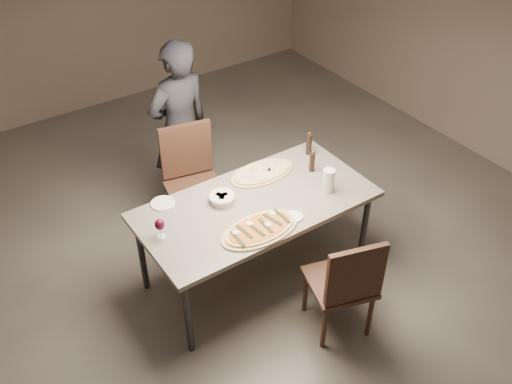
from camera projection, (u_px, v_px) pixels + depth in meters
room at (256, 128)px, 3.90m from camera, size 7.00×7.00×7.00m
dining_table at (256, 208)px, 4.33m from camera, size 1.80×0.90×0.75m
zucchini_pizza at (260, 229)px, 4.03m from camera, size 0.62×0.34×0.05m
ham_pizza at (262, 172)px, 4.58m from camera, size 0.56×0.31×0.04m
bread_basket at (222, 198)px, 4.28m from camera, size 0.20×0.20×0.07m
oil_dish at (294, 217)px, 4.15m from camera, size 0.13×0.13×0.02m
pepper_mill_left at (309, 144)px, 4.76m from camera, size 0.05×0.05×0.21m
pepper_mill_right at (312, 162)px, 4.57m from camera, size 0.05×0.05×0.19m
carafe at (328, 181)px, 4.35m from camera, size 0.10×0.10×0.20m
wine_glass at (160, 225)px, 3.92m from camera, size 0.07×0.07×0.16m
side_plate at (163, 203)px, 4.28m from camera, size 0.18×0.18×0.01m
chair_near at (346, 282)px, 3.96m from camera, size 0.55×0.55×0.93m
chair_far at (192, 175)px, 4.90m from camera, size 0.56×0.56×1.00m
diner at (180, 129)px, 5.01m from camera, size 0.64×0.46×1.64m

